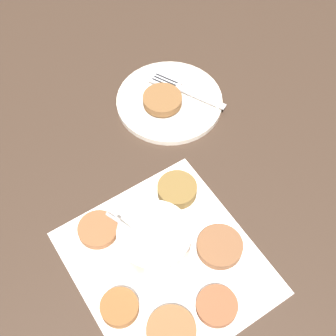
% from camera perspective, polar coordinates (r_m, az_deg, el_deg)
% --- Properties ---
extents(ground_plane, '(4.00, 4.00, 0.00)m').
position_cam_1_polar(ground_plane, '(0.75, -0.24, -9.94)').
color(ground_plane, '#38281E').
extents(napkin, '(0.30, 0.28, 0.00)m').
position_cam_1_polar(napkin, '(0.74, -0.21, -11.43)').
color(napkin, white).
rests_on(napkin, ground_plane).
extents(sauce_bowl, '(0.12, 0.11, 0.11)m').
position_cam_1_polar(sauce_bowl, '(0.72, -1.62, -9.06)').
color(sauce_bowl, silver).
rests_on(sauce_bowl, napkin).
extents(fritter_0, '(0.07, 0.07, 0.02)m').
position_cam_1_polar(fritter_0, '(0.74, 6.31, -9.49)').
color(fritter_0, brown).
rests_on(fritter_0, napkin).
extents(fritter_1, '(0.06, 0.06, 0.01)m').
position_cam_1_polar(fritter_1, '(0.71, 5.96, -16.39)').
color(fritter_1, brown).
rests_on(fritter_1, napkin).
extents(fritter_2, '(0.06, 0.06, 0.02)m').
position_cam_1_polar(fritter_2, '(0.71, -5.93, -16.56)').
color(fritter_2, brown).
rests_on(fritter_2, napkin).
extents(fritter_3, '(0.06, 0.06, 0.01)m').
position_cam_1_polar(fritter_3, '(0.76, -8.54, -7.43)').
color(fritter_3, brown).
rests_on(fritter_3, napkin).
extents(fritter_4, '(0.07, 0.07, 0.02)m').
position_cam_1_polar(fritter_4, '(0.78, 1.12, -2.66)').
color(fritter_4, brown).
rests_on(fritter_4, napkin).
extents(fritter_5, '(0.07, 0.07, 0.01)m').
position_cam_1_polar(fritter_5, '(0.70, 0.40, -19.21)').
color(fritter_5, brown).
rests_on(fritter_5, napkin).
extents(serving_plate, '(0.20, 0.20, 0.02)m').
position_cam_1_polar(serving_plate, '(0.90, 0.17, 8.28)').
color(serving_plate, silver).
rests_on(serving_plate, ground_plane).
extents(fritter_on_plate, '(0.07, 0.07, 0.02)m').
position_cam_1_polar(fritter_on_plate, '(0.88, -0.69, 8.31)').
color(fritter_on_plate, brown).
rests_on(fritter_on_plate, serving_plate).
extents(fork, '(0.15, 0.10, 0.00)m').
position_cam_1_polar(fork, '(0.91, 1.38, 9.76)').
color(fork, silver).
rests_on(fork, serving_plate).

